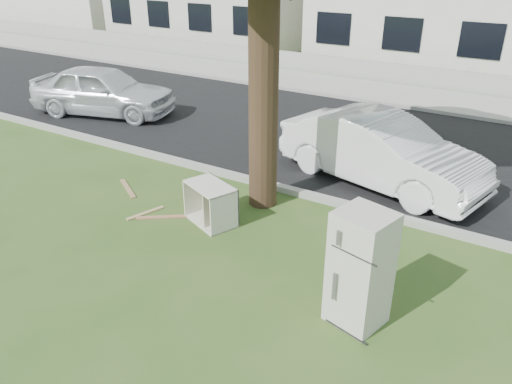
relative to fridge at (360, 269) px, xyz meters
The scene contains 13 objects.
ground 2.58m from the fridge, 168.76° to the left, with size 120.00×120.00×0.00m, color #2D4F1C.
road 6.95m from the fridge, 110.34° to the left, with size 120.00×7.00×0.01m, color black.
kerb_near 3.87m from the fridge, 129.36° to the left, with size 120.00×0.18×0.12m, color gray.
kerb_far 10.34m from the fridge, 103.46° to the left, with size 120.00×0.18×0.12m, color gray.
sidewalk 11.75m from the fridge, 101.81° to the left, with size 120.00×2.80×0.01m, color gray.
low_wall 13.30m from the fridge, 100.40° to the left, with size 120.00×0.15×0.70m, color gray.
fridge is the anchor object (origin of this frame).
cabinet 3.44m from the fridge, 160.36° to the left, with size 0.94×0.58×0.74m, color white.
plank_a 4.17m from the fridge, 168.11° to the left, with size 1.14×0.09×0.02m, color #9A674A.
plank_b 5.71m from the fridge, 166.25° to the left, with size 0.96×0.10×0.02m, color #92714C.
plank_c 4.58m from the fridge, behind, with size 0.77×0.09×0.02m, color tan.
car_center 4.52m from the fridge, 105.44° to the left, with size 1.52×4.36×1.44m, color white.
car_left 10.87m from the fridge, 153.90° to the left, with size 1.69×4.21×1.43m, color silver.
Camera 1 is at (4.02, -5.65, 4.49)m, focal length 35.00 mm.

